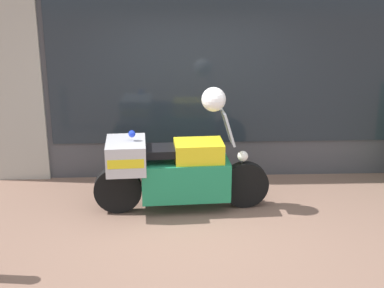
{
  "coord_description": "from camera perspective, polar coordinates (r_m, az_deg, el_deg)",
  "views": [
    {
      "loc": [
        -0.38,
        -5.83,
        3.02
      ],
      "look_at": [
        -0.11,
        1.13,
        0.74
      ],
      "focal_mm": 50.0,
      "sensor_mm": 36.0,
      "label": 1
    }
  ],
  "objects": [
    {
      "name": "shop_building",
      "position": [
        7.9,
        -2.55,
        10.2
      ],
      "size": [
        6.27,
        0.55,
        3.84
      ],
      "color": "#424247",
      "rests_on": "ground"
    },
    {
      "name": "white_helmet",
      "position": [
        6.68,
        2.33,
        4.78
      ],
      "size": [
        0.31,
        0.31,
        0.31
      ],
      "primitive_type": "sphere",
      "color": "white",
      "rests_on": "paramedic_motorcycle"
    },
    {
      "name": "ground_plane",
      "position": [
        6.57,
        1.33,
        -9.17
      ],
      "size": [
        60.0,
        60.0,
        0.0
      ],
      "primitive_type": "plane",
      "color": "#7A5B4C"
    },
    {
      "name": "paramedic_motorcycle",
      "position": [
        6.9,
        -2.11,
        -2.79
      ],
      "size": [
        2.29,
        0.69,
        1.32
      ],
      "rotation": [
        0.0,
        0.0,
        0.06
      ],
      "color": "black",
      "rests_on": "ground"
    },
    {
      "name": "window_display",
      "position": [
        8.3,
        3.11,
        0.03
      ],
      "size": [
        4.91,
        0.3,
        1.79
      ],
      "color": "slate",
      "rests_on": "ground"
    }
  ]
}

